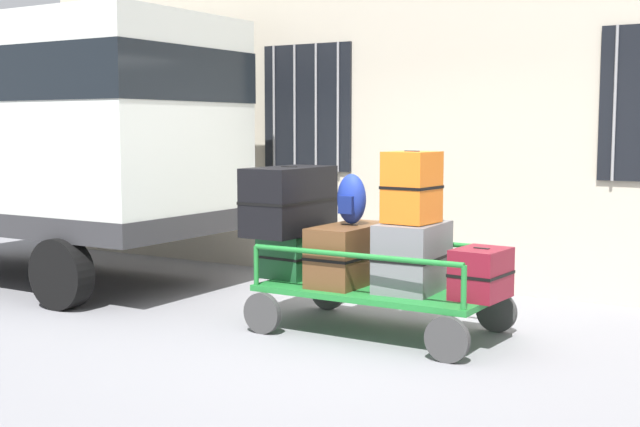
{
  "coord_description": "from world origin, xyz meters",
  "views": [
    {
      "loc": [
        3.52,
        -6.04,
        1.78
      ],
      "look_at": [
        -0.31,
        0.26,
        1.01
      ],
      "focal_mm": 46.67,
      "sensor_mm": 36.0,
      "label": 1
    }
  ],
  "objects_px": {
    "suitcase_midleft_bottom": "(350,254)",
    "suitcase_midright_bottom": "(481,273)",
    "van": "(39,125)",
    "suitcase_center_bottom": "(413,257)",
    "suitcase_left_bottom": "(291,255)",
    "suitcase_center_middle": "(412,187)",
    "backpack": "(351,199)",
    "luggage_cart": "(380,294)",
    "suitcase_left_middle": "(289,201)"
  },
  "relations": [
    {
      "from": "backpack",
      "to": "suitcase_midright_bottom",
      "type": "bearing_deg",
      "value": -2.64
    },
    {
      "from": "luggage_cart",
      "to": "suitcase_left_middle",
      "type": "xyz_separation_m",
      "value": [
        -0.92,
        -0.03,
        0.77
      ]
    },
    {
      "from": "luggage_cart",
      "to": "suitcase_left_middle",
      "type": "relative_size",
      "value": 2.17
    },
    {
      "from": "suitcase_midleft_bottom",
      "to": "suitcase_midright_bottom",
      "type": "distance_m",
      "value": 1.22
    },
    {
      "from": "luggage_cart",
      "to": "suitcase_midright_bottom",
      "type": "height_order",
      "value": "suitcase_midright_bottom"
    },
    {
      "from": "suitcase_center_middle",
      "to": "backpack",
      "type": "height_order",
      "value": "suitcase_center_middle"
    },
    {
      "from": "suitcase_left_middle",
      "to": "suitcase_midleft_bottom",
      "type": "distance_m",
      "value": 0.76
    },
    {
      "from": "suitcase_midright_bottom",
      "to": "backpack",
      "type": "height_order",
      "value": "backpack"
    },
    {
      "from": "suitcase_center_bottom",
      "to": "suitcase_center_middle",
      "type": "bearing_deg",
      "value": -90.0
    },
    {
      "from": "luggage_cart",
      "to": "suitcase_midright_bottom",
      "type": "relative_size",
      "value": 3.98
    },
    {
      "from": "luggage_cart",
      "to": "van",
      "type": "bearing_deg",
      "value": 176.75
    },
    {
      "from": "luggage_cart",
      "to": "suitcase_left_bottom",
      "type": "bearing_deg",
      "value": -179.59
    },
    {
      "from": "backpack",
      "to": "suitcase_center_bottom",
      "type": "bearing_deg",
      "value": -3.67
    },
    {
      "from": "luggage_cart",
      "to": "suitcase_midleft_bottom",
      "type": "distance_m",
      "value": 0.45
    },
    {
      "from": "suitcase_left_bottom",
      "to": "suitcase_left_middle",
      "type": "height_order",
      "value": "suitcase_left_middle"
    },
    {
      "from": "van",
      "to": "luggage_cart",
      "type": "distance_m",
      "value": 4.8
    },
    {
      "from": "suitcase_center_bottom",
      "to": "suitcase_midright_bottom",
      "type": "bearing_deg",
      "value": -1.6
    },
    {
      "from": "van",
      "to": "suitcase_center_middle",
      "type": "height_order",
      "value": "van"
    },
    {
      "from": "suitcase_midleft_bottom",
      "to": "suitcase_midright_bottom",
      "type": "bearing_deg",
      "value": -1.19
    },
    {
      "from": "luggage_cart",
      "to": "suitcase_left_bottom",
      "type": "xyz_separation_m",
      "value": [
        -0.92,
        -0.01,
        0.27
      ]
    },
    {
      "from": "suitcase_center_middle",
      "to": "backpack",
      "type": "relative_size",
      "value": 1.36
    },
    {
      "from": "suitcase_left_middle",
      "to": "suitcase_midleft_bottom",
      "type": "bearing_deg",
      "value": 3.0
    },
    {
      "from": "suitcase_midleft_bottom",
      "to": "suitcase_center_bottom",
      "type": "distance_m",
      "value": 0.61
    },
    {
      "from": "van",
      "to": "backpack",
      "type": "xyz_separation_m",
      "value": [
        4.25,
        -0.22,
        -0.65
      ]
    },
    {
      "from": "suitcase_center_middle",
      "to": "suitcase_midright_bottom",
      "type": "height_order",
      "value": "suitcase_center_middle"
    },
    {
      "from": "suitcase_center_bottom",
      "to": "backpack",
      "type": "distance_m",
      "value": 0.76
    },
    {
      "from": "van",
      "to": "suitcase_midright_bottom",
      "type": "bearing_deg",
      "value": -2.91
    },
    {
      "from": "suitcase_midleft_bottom",
      "to": "suitcase_midright_bottom",
      "type": "relative_size",
      "value": 1.73
    },
    {
      "from": "suitcase_midleft_bottom",
      "to": "suitcase_center_middle",
      "type": "xyz_separation_m",
      "value": [
        0.61,
        -0.04,
        0.62
      ]
    },
    {
      "from": "luggage_cart",
      "to": "suitcase_left_middle",
      "type": "bearing_deg",
      "value": -178.38
    },
    {
      "from": "suitcase_left_bottom",
      "to": "suitcase_center_middle",
      "type": "distance_m",
      "value": 1.4
    },
    {
      "from": "van",
      "to": "suitcase_center_bottom",
      "type": "distance_m",
      "value": 5.0
    },
    {
      "from": "van",
      "to": "suitcase_center_bottom",
      "type": "bearing_deg",
      "value": -3.08
    },
    {
      "from": "suitcase_midleft_bottom",
      "to": "backpack",
      "type": "distance_m",
      "value": 0.48
    },
    {
      "from": "suitcase_left_bottom",
      "to": "luggage_cart",
      "type": "bearing_deg",
      "value": 0.41
    },
    {
      "from": "luggage_cart",
      "to": "suitcase_left_bottom",
      "type": "height_order",
      "value": "suitcase_left_bottom"
    },
    {
      "from": "suitcase_center_bottom",
      "to": "backpack",
      "type": "xyz_separation_m",
      "value": [
        -0.61,
        0.04,
        0.45
      ]
    },
    {
      "from": "luggage_cart",
      "to": "suitcase_center_middle",
      "type": "height_order",
      "value": "suitcase_center_middle"
    },
    {
      "from": "van",
      "to": "suitcase_center_middle",
      "type": "xyz_separation_m",
      "value": [
        4.87,
        -0.29,
        -0.51
      ]
    },
    {
      "from": "suitcase_center_bottom",
      "to": "suitcase_midright_bottom",
      "type": "height_order",
      "value": "suitcase_center_bottom"
    },
    {
      "from": "suitcase_left_bottom",
      "to": "suitcase_center_middle",
      "type": "xyz_separation_m",
      "value": [
        1.22,
        -0.03,
        0.68
      ]
    },
    {
      "from": "suitcase_center_middle",
      "to": "suitcase_midleft_bottom",
      "type": "bearing_deg",
      "value": 176.17
    },
    {
      "from": "suitcase_left_bottom",
      "to": "suitcase_center_middle",
      "type": "height_order",
      "value": "suitcase_center_middle"
    },
    {
      "from": "van",
      "to": "suitcase_center_bottom",
      "type": "height_order",
      "value": "van"
    },
    {
      "from": "suitcase_left_middle",
      "to": "suitcase_center_bottom",
      "type": "xyz_separation_m",
      "value": [
        1.22,
        0.02,
        -0.42
      ]
    },
    {
      "from": "suitcase_midleft_bottom",
      "to": "backpack",
      "type": "relative_size",
      "value": 2.04
    },
    {
      "from": "van",
      "to": "suitcase_center_middle",
      "type": "bearing_deg",
      "value": -3.46
    },
    {
      "from": "suitcase_left_bottom",
      "to": "suitcase_center_bottom",
      "type": "xyz_separation_m",
      "value": [
        1.22,
        0.0,
        0.09
      ]
    },
    {
      "from": "suitcase_left_bottom",
      "to": "suitcase_center_middle",
      "type": "relative_size",
      "value": 0.84
    },
    {
      "from": "suitcase_center_bottom",
      "to": "suitcase_center_middle",
      "type": "xyz_separation_m",
      "value": [
        0.0,
        -0.03,
        0.59
      ]
    }
  ]
}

